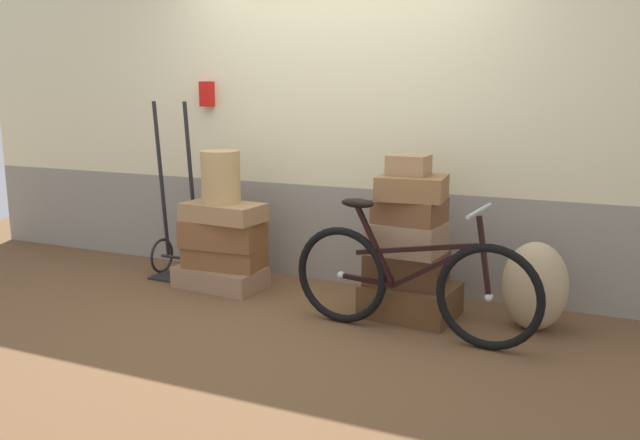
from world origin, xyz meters
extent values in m
cube|color=brown|center=(0.00, 0.00, -0.03)|extent=(9.13, 5.20, 0.06)
cube|color=gray|center=(0.00, 0.85, 0.38)|extent=(7.13, 0.20, 0.75)
cube|color=beige|center=(0.00, 0.85, 1.71)|extent=(7.13, 0.20, 1.91)
cube|color=red|center=(-1.13, 0.71, 1.45)|extent=(0.10, 0.08, 0.20)
cube|color=#937051|center=(-0.74, 0.24, 0.08)|extent=(0.70, 0.43, 0.16)
cube|color=brown|center=(-0.71, 0.26, 0.24)|extent=(0.61, 0.36, 0.16)
cube|color=brown|center=(-0.71, 0.25, 0.42)|extent=(0.62, 0.39, 0.21)
cube|color=#9E754C|center=(-0.69, 0.23, 0.59)|extent=(0.62, 0.38, 0.13)
cube|color=brown|center=(0.77, 0.22, 0.11)|extent=(0.63, 0.51, 0.22)
cube|color=#4C2D19|center=(0.73, 0.25, 0.32)|extent=(0.51, 0.44, 0.21)
cube|color=#937051|center=(0.73, 0.22, 0.53)|extent=(0.49, 0.40, 0.21)
cube|color=brown|center=(0.74, 0.23, 0.71)|extent=(0.45, 0.38, 0.16)
cube|color=olive|center=(0.76, 0.22, 0.87)|extent=(0.46, 0.42, 0.15)
cube|color=#9E754C|center=(0.73, 0.23, 1.01)|extent=(0.26, 0.21, 0.13)
cylinder|color=tan|center=(-0.72, 0.25, 0.85)|extent=(0.29, 0.29, 0.39)
torus|color=black|center=(-1.40, 0.39, 0.14)|extent=(0.02, 0.29, 0.29)
torus|color=black|center=(-1.05, 0.39, 0.14)|extent=(0.02, 0.29, 0.29)
cylinder|color=black|center=(-1.23, 0.39, 0.14)|extent=(0.35, 0.02, 0.02)
cylinder|color=black|center=(-1.37, 0.39, 0.77)|extent=(0.03, 0.13, 1.25)
cylinder|color=black|center=(-1.08, 0.39, 0.77)|extent=(0.03, 0.13, 1.25)
cube|color=black|center=(-1.23, 0.28, 0.01)|extent=(0.31, 0.22, 0.02)
ellipsoid|color=tan|center=(1.55, 0.29, 0.28)|extent=(0.40, 0.34, 0.56)
torus|color=black|center=(0.39, -0.09, 0.32)|extent=(0.63, 0.10, 0.63)
sphere|color=#B2B2B7|center=(0.39, -0.09, 0.32)|extent=(0.05, 0.05, 0.05)
torus|color=black|center=(1.34, -0.16, 0.32)|extent=(0.63, 0.10, 0.63)
sphere|color=#B2B2B7|center=(1.34, -0.16, 0.32)|extent=(0.05, 0.05, 0.05)
cube|color=black|center=(1.01, -0.13, 0.46)|extent=(0.53, 0.07, 0.34)
cube|color=black|center=(0.63, -0.10, 0.54)|extent=(0.28, 0.05, 0.49)
cube|color=black|center=(0.57, -0.10, 0.31)|extent=(0.36, 0.06, 0.04)
cube|color=black|center=(0.88, -0.12, 0.55)|extent=(0.77, 0.09, 0.16)
cube|color=black|center=(1.30, -0.16, 0.55)|extent=(0.11, 0.04, 0.47)
ellipsoid|color=black|center=(0.50, -0.10, 0.79)|extent=(0.23, 0.11, 0.06)
cylinder|color=#A5A5AD|center=(1.26, -0.15, 0.81)|extent=(0.06, 0.46, 0.02)
camera|label=1|loc=(1.96, -3.85, 1.49)|focal=36.93mm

